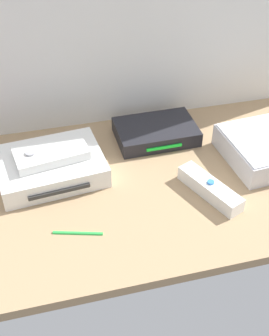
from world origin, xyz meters
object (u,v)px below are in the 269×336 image
at_px(network_router, 156,132).
at_px(remote_classic_pad, 51,153).
at_px(game_console, 51,166).
at_px(remote_wand, 210,189).
at_px(stylus_pen, 78,232).
at_px(mini_computer, 266,148).

relative_size(network_router, remote_classic_pad, 1.17).
distance_m(network_router, remote_classic_pad, 0.25).
distance_m(game_console, remote_classic_pad, 0.03).
height_order(game_console, remote_wand, game_console).
relative_size(remote_wand, remote_classic_pad, 0.97).
distance_m(network_router, remote_wand, 0.21).
bearing_deg(remote_classic_pad, stylus_pen, -91.49).
bearing_deg(mini_computer, network_router, 148.59).
height_order(network_router, stylus_pen, network_router).
distance_m(mini_computer, remote_wand, 0.18).
relative_size(mini_computer, remote_classic_pad, 1.18).
height_order(remote_classic_pad, stylus_pen, remote_classic_pad).
bearing_deg(stylus_pen, game_console, 98.80).
bearing_deg(game_console, stylus_pen, -86.74).
bearing_deg(remote_classic_pad, game_console, -157.02).
distance_m(remote_classic_pad, stylus_pen, 0.19).
height_order(game_console, network_router, game_console).
relative_size(game_console, remote_classic_pad, 1.45).
xyz_separation_m(network_router, remote_wand, (0.05, -0.21, -0.00)).
xyz_separation_m(game_console, stylus_pen, (0.03, -0.18, -0.02)).
height_order(game_console, stylus_pen, game_console).
height_order(game_console, remote_classic_pad, remote_classic_pad).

